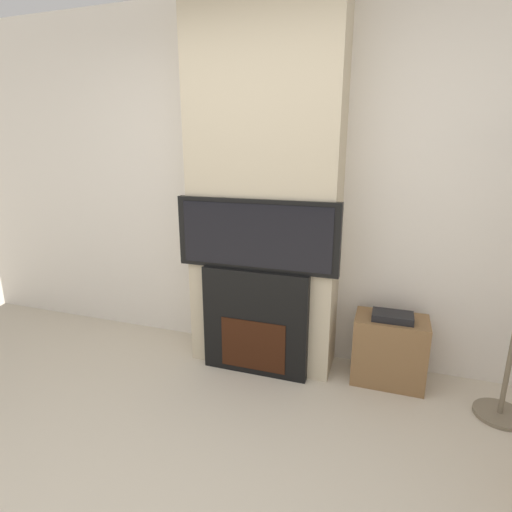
% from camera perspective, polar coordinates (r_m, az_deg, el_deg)
% --- Properties ---
extents(wall_back, '(6.00, 0.06, 2.70)m').
position_cam_1_polar(wall_back, '(3.10, 2.51, 10.09)').
color(wall_back, silver).
rests_on(wall_back, ground_plane).
extents(chimney_breast, '(1.07, 0.39, 2.70)m').
position_cam_1_polar(chimney_breast, '(2.89, 1.25, 9.70)').
color(chimney_breast, beige).
rests_on(chimney_breast, ground_plane).
extents(fireplace, '(0.78, 0.15, 0.80)m').
position_cam_1_polar(fireplace, '(2.96, -0.01, -9.38)').
color(fireplace, black).
rests_on(fireplace, ground_plane).
extents(television, '(1.16, 0.07, 0.50)m').
position_cam_1_polar(television, '(2.75, -0.02, 2.99)').
color(television, black).
rests_on(television, fireplace).
extents(media_stand, '(0.49, 0.30, 0.54)m').
position_cam_1_polar(media_stand, '(3.05, 18.50, -12.48)').
color(media_stand, brown).
rests_on(media_stand, ground_plane).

